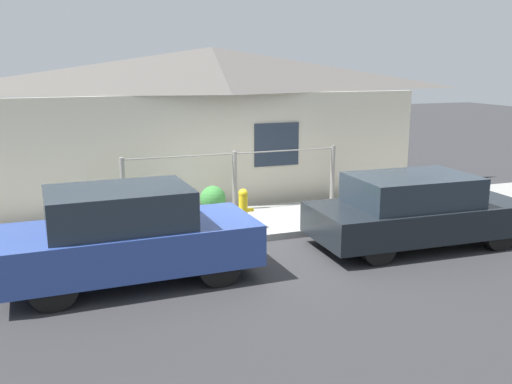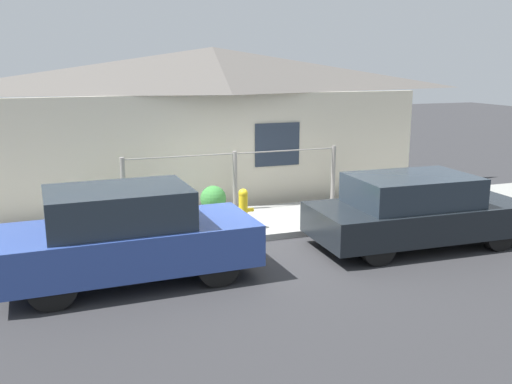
% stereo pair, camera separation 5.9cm
% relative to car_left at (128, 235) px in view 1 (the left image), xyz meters
% --- Properties ---
extents(ground_plane, '(60.00, 60.00, 0.00)m').
position_rel_car_left_xyz_m(ground_plane, '(2.74, 1.14, -0.74)').
color(ground_plane, '#2D2D30').
extents(sidewalk, '(24.00, 2.18, 0.13)m').
position_rel_car_left_xyz_m(sidewalk, '(2.74, 2.23, -0.67)').
color(sidewalk, gray).
rests_on(sidewalk, ground_plane).
extents(house, '(10.10, 2.23, 3.65)m').
position_rel_car_left_xyz_m(house, '(2.74, 4.71, 2.18)').
color(house, beige).
rests_on(house, ground_plane).
extents(fence, '(4.90, 0.10, 1.30)m').
position_rel_car_left_xyz_m(fence, '(2.74, 3.17, 0.10)').
color(fence, gray).
rests_on(fence, sidewalk).
extents(car_left, '(3.85, 1.72, 1.48)m').
position_rel_car_left_xyz_m(car_left, '(0.00, 0.00, 0.00)').
color(car_left, '#2D4793').
rests_on(car_left, ground_plane).
extents(car_right, '(4.00, 1.79, 1.32)m').
position_rel_car_left_xyz_m(car_right, '(5.19, 0.00, -0.08)').
color(car_right, black).
rests_on(car_right, ground_plane).
extents(fire_hydrant, '(0.41, 0.19, 0.80)m').
position_rel_car_left_xyz_m(fire_hydrant, '(2.43, 1.68, -0.19)').
color(fire_hydrant, yellow).
rests_on(fire_hydrant, sidewalk).
extents(potted_plant_near_hydrant, '(0.54, 0.54, 0.66)m').
position_rel_car_left_xyz_m(potted_plant_near_hydrant, '(2.12, 2.73, -0.24)').
color(potted_plant_near_hydrant, slate).
rests_on(potted_plant_near_hydrant, sidewalk).
extents(potted_plant_by_fence, '(0.52, 0.52, 0.64)m').
position_rel_car_left_xyz_m(potted_plant_by_fence, '(0.45, 2.79, -0.26)').
color(potted_plant_by_fence, '#9E5638').
rests_on(potted_plant_by_fence, sidewalk).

